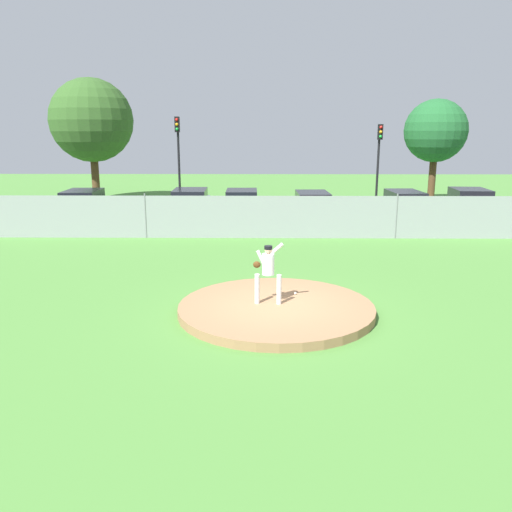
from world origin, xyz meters
The scene contains 17 objects.
ground_plane centered at (0.00, 6.00, 0.00)m, with size 80.00×80.00×0.00m, color #4C8438.
asphalt_strip centered at (0.00, 14.50, 0.00)m, with size 44.00×7.00×0.01m, color #2B2B2D.
pitchers_mound centered at (0.00, 0.00, 0.12)m, with size 5.22×5.22×0.23m, color #99704C.
pitcher_youth centered at (-0.23, 0.10, 1.21)m, with size 0.81×0.32×1.67m.
baseball centered at (0.56, 0.89, 0.27)m, with size 0.07×0.07×0.07m, color white.
chainlink_fence centered at (0.00, 10.00, 0.96)m, with size 28.31×0.07×2.02m.
parked_car_red centered at (2.28, 14.27, 0.77)m, with size 1.96×4.63×1.61m.
parked_car_champagne centered at (7.25, 14.66, 0.79)m, with size 1.97×4.85×1.62m.
parked_car_navy centered at (-9.88, 14.13, 0.82)m, with size 2.09×4.69×1.70m.
parked_car_slate centered at (-4.28, 14.79, 0.81)m, with size 2.06×4.58×1.68m.
parked_car_teal centered at (-1.47, 14.26, 0.81)m, with size 1.86×4.10×1.72m.
parked_car_burgundy centered at (10.60, 14.40, 0.84)m, with size 2.18×4.31×1.77m.
traffic_cone_orange centered at (5.36, 13.53, 0.26)m, with size 0.40×0.40×0.55m.
traffic_light_near centered at (-5.42, 18.50, 3.75)m, with size 0.28×0.46×5.56m.
traffic_light_far centered at (6.62, 18.74, 3.49)m, with size 0.28×0.46×5.13m.
tree_leaning_west centered at (-11.66, 22.06, 5.40)m, with size 5.44×5.44×8.14m.
tree_broad_right centered at (10.81, 21.47, 4.72)m, with size 4.02×4.02×6.76m.
Camera 1 is at (-0.38, -13.16, 4.73)m, focal length 36.50 mm.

